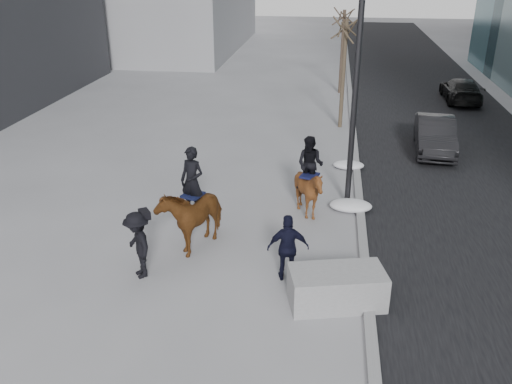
# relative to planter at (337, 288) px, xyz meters

# --- Properties ---
(ground) EXTENTS (120.00, 120.00, 0.00)m
(ground) POSITION_rel_planter_xyz_m (-2.26, 1.54, -0.43)
(ground) COLOR gray
(ground) RESTS_ON ground
(road) EXTENTS (8.00, 90.00, 0.01)m
(road) POSITION_rel_planter_xyz_m (4.74, 11.54, -0.43)
(road) COLOR black
(road) RESTS_ON ground
(curb) EXTENTS (0.25, 90.00, 0.12)m
(curb) POSITION_rel_planter_xyz_m (0.74, 11.54, -0.37)
(curb) COLOR gray
(curb) RESTS_ON ground
(planter) EXTENTS (2.36, 1.56, 0.87)m
(planter) POSITION_rel_planter_xyz_m (0.00, 0.00, 0.00)
(planter) COLOR gray
(planter) RESTS_ON ground
(car_near) EXTENTS (1.82, 4.33, 1.39)m
(car_near) POSITION_rel_planter_xyz_m (3.93, 11.20, 0.26)
(car_near) COLOR black
(car_near) RESTS_ON ground
(car_far) EXTENTS (1.82, 4.34, 1.25)m
(car_far) POSITION_rel_planter_xyz_m (6.66, 19.84, 0.19)
(car_far) COLOR black
(car_far) RESTS_ON ground
(tree_near) EXTENTS (1.20, 1.20, 5.39)m
(tree_near) POSITION_rel_planter_xyz_m (0.14, 14.09, 2.26)
(tree_near) COLOR #3B3023
(tree_near) RESTS_ON ground
(tree_far) EXTENTS (1.20, 1.20, 5.12)m
(tree_far) POSITION_rel_planter_xyz_m (0.14, 20.95, 2.13)
(tree_far) COLOR #362720
(tree_far) RESTS_ON ground
(mounted_left) EXTENTS (1.67, 2.37, 2.80)m
(mounted_left) POSITION_rel_planter_xyz_m (-3.96, 2.32, 0.61)
(mounted_left) COLOR #532B10
(mounted_left) RESTS_ON ground
(mounted_right) EXTENTS (1.72, 1.83, 2.52)m
(mounted_right) POSITION_rel_planter_xyz_m (-0.88, 4.53, 0.58)
(mounted_right) COLOR #4D270F
(mounted_right) RESTS_ON ground
(feeder) EXTENTS (1.08, 0.94, 1.75)m
(feeder) POSITION_rel_planter_xyz_m (-1.21, 0.90, 0.44)
(feeder) COLOR black
(feeder) RESTS_ON ground
(camera_crew) EXTENTS (1.19, 1.30, 1.75)m
(camera_crew) POSITION_rel_planter_xyz_m (-4.90, 0.53, 0.45)
(camera_crew) COLOR black
(camera_crew) RESTS_ON ground
(lamppost) EXTENTS (0.25, 0.80, 9.09)m
(lamppost) POSITION_rel_planter_xyz_m (0.34, 5.61, 4.56)
(lamppost) COLOR black
(lamppost) RESTS_ON ground
(snow_piles) EXTENTS (1.34, 4.45, 0.34)m
(snow_piles) POSITION_rel_planter_xyz_m (0.44, 6.52, -0.27)
(snow_piles) COLOR silver
(snow_piles) RESTS_ON ground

